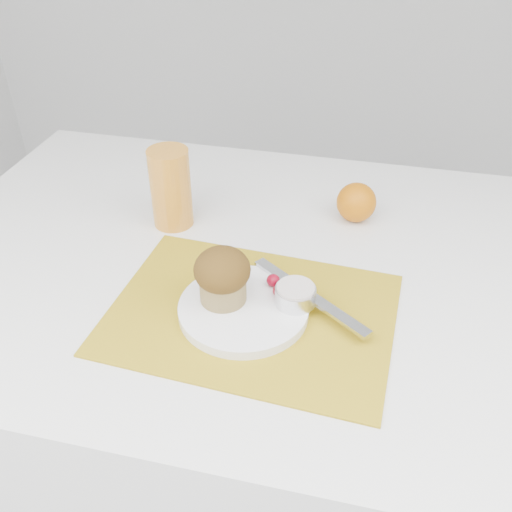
% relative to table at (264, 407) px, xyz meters
% --- Properties ---
extents(table, '(1.20, 0.80, 0.75)m').
position_rel_table_xyz_m(table, '(0.00, 0.00, 0.00)').
color(table, white).
rests_on(table, ground).
extents(placemat, '(0.43, 0.32, 0.00)m').
position_rel_table_xyz_m(placemat, '(0.01, -0.14, 0.38)').
color(placemat, '#B39218').
rests_on(placemat, table).
extents(plate, '(0.24, 0.24, 0.02)m').
position_rel_table_xyz_m(plate, '(-0.00, -0.14, 0.39)').
color(plate, white).
rests_on(plate, placemat).
extents(ramekin, '(0.06, 0.06, 0.03)m').
position_rel_table_xyz_m(ramekin, '(0.07, -0.12, 0.41)').
color(ramekin, silver).
rests_on(ramekin, plate).
extents(cream, '(0.07, 0.07, 0.01)m').
position_rel_table_xyz_m(cream, '(0.07, -0.12, 0.42)').
color(cream, beige).
rests_on(cream, ramekin).
extents(raspberry_near, '(0.02, 0.02, 0.02)m').
position_rel_table_xyz_m(raspberry_near, '(0.03, -0.08, 0.40)').
color(raspberry_near, '#600211').
rests_on(raspberry_near, plate).
extents(raspberry_far, '(0.02, 0.02, 0.02)m').
position_rel_table_xyz_m(raspberry_far, '(0.04, -0.11, 0.40)').
color(raspberry_far, '#5A020C').
rests_on(raspberry_far, plate).
extents(butter_knife, '(0.19, 0.15, 0.01)m').
position_rel_table_xyz_m(butter_knife, '(0.09, -0.10, 0.40)').
color(butter_knife, '#B5B7BE').
rests_on(butter_knife, plate).
extents(orange, '(0.07, 0.07, 0.07)m').
position_rel_table_xyz_m(orange, '(0.13, 0.16, 0.41)').
color(orange, '#CD6B07').
rests_on(orange, table).
extents(juice_glass, '(0.09, 0.09, 0.14)m').
position_rel_table_xyz_m(juice_glass, '(-0.19, 0.07, 0.45)').
color(juice_glass, orange).
rests_on(juice_glass, table).
extents(muffin, '(0.08, 0.08, 0.09)m').
position_rel_table_xyz_m(muffin, '(-0.04, -0.13, 0.44)').
color(muffin, olive).
rests_on(muffin, plate).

